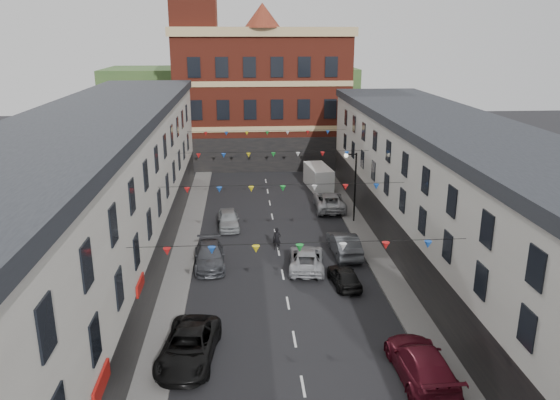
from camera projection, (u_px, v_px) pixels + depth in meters
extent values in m
plane|color=black|center=(288.00, 303.00, 32.40)|extent=(160.00, 160.00, 0.00)
cube|color=#605E5B|center=(174.00, 291.00, 33.81)|extent=(1.80, 64.00, 0.15)
cube|color=#605E5B|center=(393.00, 284.00, 34.75)|extent=(1.80, 64.00, 0.15)
cube|color=beige|center=(81.00, 223.00, 31.07)|extent=(8.00, 56.00, 10.00)
cube|color=black|center=(70.00, 130.00, 29.50)|extent=(8.40, 56.00, 0.70)
cube|color=black|center=(157.00, 275.00, 32.35)|extent=(0.12, 56.00, 3.20)
cube|color=beige|center=(482.00, 221.00, 32.84)|extent=(8.00, 56.00, 9.00)
cube|color=black|center=(491.00, 142.00, 31.42)|extent=(8.40, 56.00, 0.70)
cube|color=black|center=(412.00, 268.00, 33.41)|extent=(0.12, 56.00, 3.20)
cube|color=maroon|center=(261.00, 100.00, 66.43)|extent=(20.00, 12.00, 15.00)
cube|color=tan|center=(261.00, 32.00, 64.08)|extent=(20.60, 12.60, 1.00)
cone|color=maroon|center=(262.00, 15.00, 58.81)|extent=(4.00, 4.00, 2.60)
cube|color=maroon|center=(196.00, 64.00, 61.73)|extent=(5.00, 5.00, 24.00)
cube|color=#2B4E24|center=(232.00, 99.00, 89.77)|extent=(40.00, 14.00, 10.00)
cylinder|color=black|center=(355.00, 188.00, 45.33)|extent=(0.14, 0.14, 6.00)
cylinder|color=black|center=(352.00, 154.00, 44.45)|extent=(0.90, 0.10, 0.10)
sphere|color=beige|center=(346.00, 156.00, 44.45)|extent=(0.36, 0.36, 0.36)
imported|color=black|center=(189.00, 346.00, 26.54)|extent=(3.16, 5.75, 1.53)
imported|color=#45484E|center=(210.00, 256.00, 37.39)|extent=(2.34, 5.11, 1.45)
imported|color=#979CA0|center=(228.00, 219.00, 44.74)|extent=(2.01, 4.37, 1.45)
imported|color=maroon|center=(421.00, 363.00, 25.08)|extent=(2.43, 5.68, 1.63)
imported|color=black|center=(344.00, 276.00, 34.49)|extent=(1.89, 3.89, 1.28)
imported|color=#474A4E|center=(344.00, 244.00, 39.24)|extent=(1.91, 4.96, 1.61)
imported|color=#AEAFB3|center=(329.00, 201.00, 49.43)|extent=(2.81, 5.71, 1.56)
imported|color=#B1B3B8|center=(306.00, 259.00, 37.02)|extent=(2.85, 5.24, 1.39)
cube|color=white|center=(318.00, 177.00, 56.15)|extent=(2.56, 5.38, 2.30)
imported|color=black|center=(277.00, 239.00, 40.11)|extent=(0.72, 0.58, 1.71)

